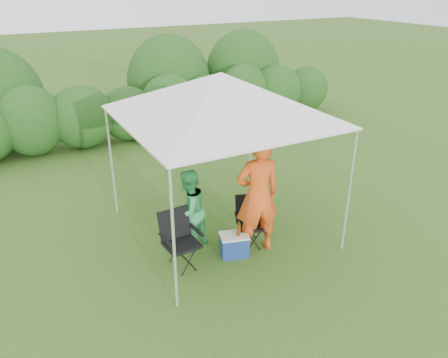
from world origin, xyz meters
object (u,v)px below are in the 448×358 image
chair_right (251,217)px  chair_left (179,236)px  man (258,195)px  woman (189,211)px  canopy (221,96)px  cooler (234,245)px

chair_right → chair_left: bearing=-160.3°
man → woman: man is taller
man → woman: (-0.96, 0.56, -0.30)m
chair_left → man: man is taller
canopy → man: 1.68m
canopy → chair_left: bearing=-150.7°
canopy → chair_right: (0.24, -0.59, -1.98)m
canopy → man: (0.22, -0.81, -1.45)m
woman → cooler: 0.93m
woman → cooler: bearing=109.1°
chair_left → man: size_ratio=0.46×
canopy → woman: 1.92m
chair_right → chair_left: chair_left is taller
chair_left → cooler: size_ratio=1.74×
chair_right → cooler: 0.56m
canopy → chair_left: size_ratio=3.36×
chair_left → man: (1.29, -0.21, 0.49)m
chair_right → cooler: (-0.44, -0.21, -0.29)m
chair_left → chair_right: bearing=-3.6°
chair_left → cooler: chair_left is taller
woman → cooler: size_ratio=2.67×
canopy → man: canopy is taller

